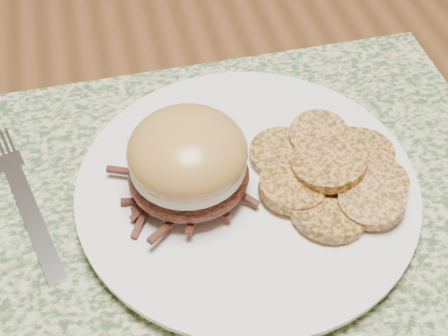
# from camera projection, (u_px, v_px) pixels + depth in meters

# --- Properties ---
(dining_table) EXTENTS (1.50, 0.90, 0.75)m
(dining_table) POSITION_uv_depth(u_px,v_px,m) (359.00, 143.00, 0.67)
(dining_table) COLOR brown
(dining_table) RESTS_ON ground
(placemat) EXTENTS (0.45, 0.33, 0.00)m
(placemat) POSITION_uv_depth(u_px,v_px,m) (245.00, 188.00, 0.52)
(placemat) COLOR #33552C
(placemat) RESTS_ON dining_table
(dinner_plate) EXTENTS (0.26, 0.26, 0.02)m
(dinner_plate) POSITION_uv_depth(u_px,v_px,m) (247.00, 189.00, 0.51)
(dinner_plate) COLOR white
(dinner_plate) RESTS_ON placemat
(pork_sandwich) EXTENTS (0.10, 0.10, 0.07)m
(pork_sandwich) POSITION_uv_depth(u_px,v_px,m) (188.00, 162.00, 0.47)
(pork_sandwich) COLOR black
(pork_sandwich) RESTS_ON dinner_plate
(roasted_potatoes) EXTENTS (0.13, 0.15, 0.03)m
(roasted_potatoes) POSITION_uv_depth(u_px,v_px,m) (333.00, 171.00, 0.50)
(roasted_potatoes) COLOR #BE7D38
(roasted_potatoes) RESTS_ON dinner_plate
(fork) EXTENTS (0.06, 0.17, 0.00)m
(fork) POSITION_uv_depth(u_px,v_px,m) (25.00, 198.00, 0.51)
(fork) COLOR silver
(fork) RESTS_ON placemat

